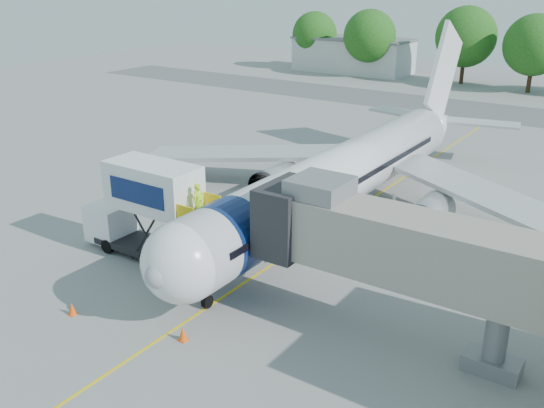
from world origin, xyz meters
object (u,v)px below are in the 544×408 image
Objects in this scene: jet_bridge at (393,246)px; aircraft at (345,174)px; ground_tug at (77,337)px; catering_hiloader at (146,210)px.

aircraft is at bearing 125.70° from jet_bridge.
ground_tug is at bearing -96.29° from aircraft.
ground_tug is (4.12, -8.30, -2.05)m from catering_hiloader.
jet_bridge is at bearing 41.83° from ground_tug.
catering_hiloader is at bearing 118.89° from ground_tug.
jet_bridge is at bearing 0.01° from catering_hiloader.
aircraft is at bearing 60.63° from catering_hiloader.
catering_hiloader is at bearing -119.37° from aircraft.
aircraft is at bearing 86.21° from ground_tug.
jet_bridge is 3.98× the size of ground_tug.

